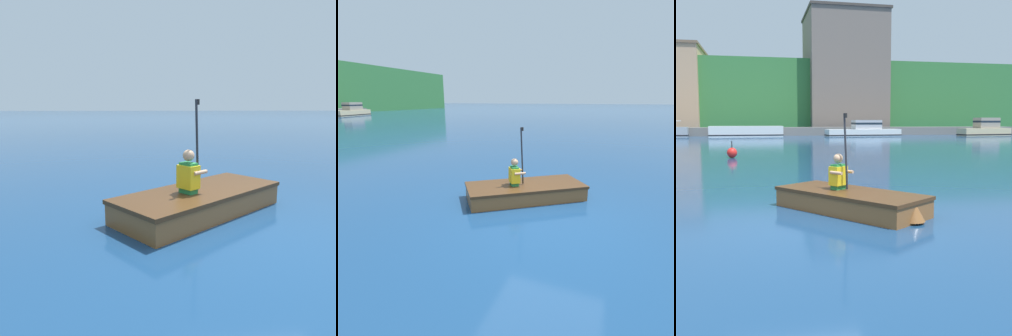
# 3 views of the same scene
# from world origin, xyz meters

# --- Properties ---
(ground_plane) EXTENTS (300.00, 300.00, 0.00)m
(ground_plane) POSITION_xyz_m (0.00, 0.00, 0.00)
(ground_plane) COLOR navy
(shoreline_ridge) EXTENTS (120.00, 20.00, 9.00)m
(shoreline_ridge) POSITION_xyz_m (0.00, 54.52, 4.50)
(shoreline_ridge) COLOR #387A3D
(shoreline_ridge) RESTS_ON ground
(waterfront_apartment_right) EXTENTS (9.82, 10.23, 15.17)m
(waterfront_apartment_right) POSITION_xyz_m (10.47, 47.89, 7.60)
(waterfront_apartment_right) COLOR #75665B
(waterfront_apartment_right) RESTS_ON ground
(marina_dock) EXTENTS (58.79, 2.40, 0.90)m
(marina_dock) POSITION_xyz_m (0.00, 40.46, 0.45)
(marina_dock) COLOR slate
(marina_dock) RESTS_ON ground
(moored_boat_dock_west_end) EXTENTS (7.96, 2.73, 1.68)m
(moored_boat_dock_west_end) POSITION_xyz_m (10.40, 36.87, 0.59)
(moored_boat_dock_west_end) COLOR white
(moored_boat_dock_west_end) RESTS_ON ground
(moored_boat_dock_west_inner) EXTENTS (7.37, 2.86, 1.07)m
(moored_boat_dock_west_inner) POSITION_xyz_m (-1.72, 37.63, 0.50)
(moored_boat_dock_west_inner) COLOR white
(moored_boat_dock_west_inner) RESTS_ON ground
(moored_boat_dock_center_far) EXTENTS (6.21, 2.75, 1.94)m
(moored_boat_dock_center_far) POSITION_xyz_m (23.54, 35.38, 0.72)
(moored_boat_dock_center_far) COLOR #CCB789
(moored_boat_dock_center_far) RESTS_ON ground
(rowboat_foreground) EXTENTS (2.54, 2.89, 0.37)m
(rowboat_foreground) POSITION_xyz_m (0.99, 0.74, 0.21)
(rowboat_foreground) COLOR brown
(rowboat_foreground) RESTS_ON ground
(person_paddler) EXTENTS (0.45, 0.45, 1.36)m
(person_paddler) POSITION_xyz_m (0.81, 0.99, 0.66)
(person_paddler) COLOR #267F3F
(person_paddler) RESTS_ON rowboat_foreground
(channel_buoy) EXTENTS (0.44, 0.44, 0.72)m
(channel_buoy) POSITION_xyz_m (-1.71, 12.43, 0.22)
(channel_buoy) COLOR red
(channel_buoy) RESTS_ON ground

